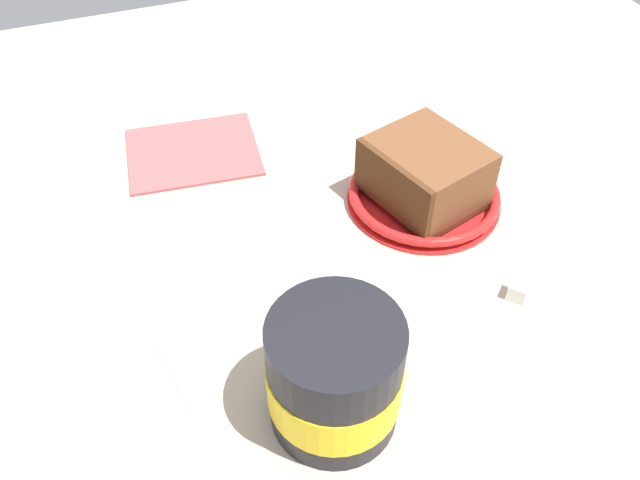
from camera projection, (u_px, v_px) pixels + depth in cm
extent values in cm
cube|color=tan|center=(369.00, 273.00, 57.81)|extent=(111.60, 111.60, 3.95)
cylinder|color=red|center=(423.00, 199.00, 61.47)|extent=(14.46, 14.46, 0.62)
torus|color=red|center=(424.00, 193.00, 60.93)|extent=(14.24, 14.24, 0.94)
cube|color=#472814|center=(424.00, 194.00, 61.04)|extent=(10.37, 11.48, 0.60)
cube|color=brown|center=(427.00, 170.00, 58.99)|extent=(10.37, 11.48, 5.25)
cube|color=#472814|center=(392.00, 188.00, 57.14)|extent=(3.25, 9.42, 5.25)
cylinder|color=black|center=(335.00, 374.00, 42.42)|extent=(8.88, 8.88, 9.36)
cylinder|color=yellow|center=(334.00, 381.00, 42.95)|extent=(9.06, 9.06, 3.62)
cylinder|color=#47230F|center=(336.00, 339.00, 39.74)|extent=(7.82, 7.82, 0.40)
torus|color=black|center=(359.00, 325.00, 45.32)|extent=(4.06, 4.13, 4.96)
ellipsoid|color=silver|center=(146.00, 320.00, 51.01)|extent=(2.51, 3.31, 0.80)
cylinder|color=silver|center=(173.00, 372.00, 47.76)|extent=(1.96, 8.01, 0.50)
cube|color=#B24C4C|center=(193.00, 151.00, 66.88)|extent=(14.37, 12.46, 0.60)
cube|color=white|center=(518.00, 290.00, 52.76)|extent=(2.12, 2.12, 1.50)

